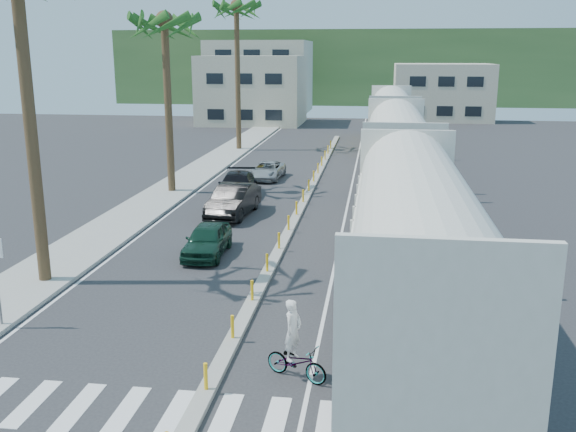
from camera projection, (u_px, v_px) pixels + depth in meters
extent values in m
plane|color=#28282B|center=(216.00, 375.00, 16.95)|extent=(140.00, 140.00, 0.00)
cube|color=gray|center=(183.00, 182.00, 42.07)|extent=(3.00, 90.00, 0.15)
cube|color=black|center=(380.00, 179.00, 43.25)|extent=(0.12, 100.00, 0.06)
cube|color=black|center=(401.00, 180.00, 43.06)|extent=(0.12, 100.00, 0.06)
cube|color=gray|center=(303.00, 203.00, 36.13)|extent=(0.45, 60.00, 0.15)
cylinder|color=yellow|center=(206.00, 376.00, 15.87)|extent=(0.10, 0.10, 0.70)
cylinder|color=yellow|center=(232.00, 327.00, 18.75)|extent=(0.10, 0.10, 0.70)
cylinder|color=yellow|center=(252.00, 290.00, 21.63)|extent=(0.10, 0.10, 0.70)
cylinder|color=yellow|center=(267.00, 262.00, 24.51)|extent=(0.10, 0.10, 0.70)
cylinder|color=yellow|center=(279.00, 240.00, 27.39)|extent=(0.10, 0.10, 0.70)
cylinder|color=yellow|center=(289.00, 223.00, 30.27)|extent=(0.10, 0.10, 0.70)
cylinder|color=yellow|center=(296.00, 208.00, 33.15)|extent=(0.10, 0.10, 0.70)
cylinder|color=yellow|center=(303.00, 196.00, 36.03)|extent=(0.10, 0.10, 0.70)
cylinder|color=yellow|center=(309.00, 185.00, 38.91)|extent=(0.10, 0.10, 0.70)
cylinder|color=yellow|center=(314.00, 176.00, 41.79)|extent=(0.10, 0.10, 0.70)
cylinder|color=yellow|center=(318.00, 168.00, 44.67)|extent=(0.10, 0.10, 0.70)
cylinder|color=yellow|center=(322.00, 161.00, 47.55)|extent=(0.10, 0.10, 0.70)
cylinder|color=yellow|center=(325.00, 155.00, 50.43)|extent=(0.10, 0.10, 0.70)
cylinder|color=yellow|center=(328.00, 150.00, 53.31)|extent=(0.10, 0.10, 0.70)
cylinder|color=yellow|center=(331.00, 145.00, 56.19)|extent=(0.10, 0.10, 0.70)
cube|color=silver|center=(195.00, 416.00, 15.03)|extent=(14.00, 2.20, 0.01)
cube|color=silver|center=(209.00, 184.00, 41.86)|extent=(0.12, 90.00, 0.01)
cube|color=silver|center=(351.00, 188.00, 40.62)|extent=(0.12, 90.00, 0.01)
cube|color=beige|center=(413.00, 290.00, 15.51)|extent=(3.00, 12.88, 3.40)
cylinder|color=beige|center=(417.00, 222.00, 15.09)|extent=(2.90, 12.58, 2.90)
cube|color=black|center=(409.00, 373.00, 16.05)|extent=(2.60, 12.88, 1.00)
cube|color=beige|center=(397.00, 176.00, 29.91)|extent=(3.00, 12.88, 3.40)
cylinder|color=beige|center=(399.00, 140.00, 29.49)|extent=(2.90, 12.58, 2.90)
cube|color=black|center=(395.00, 222.00, 30.45)|extent=(2.60, 12.88, 1.00)
cube|color=beige|center=(392.00, 136.00, 44.31)|extent=(3.00, 12.88, 3.40)
cylinder|color=beige|center=(392.00, 111.00, 43.89)|extent=(2.90, 12.58, 2.90)
cube|color=black|center=(390.00, 168.00, 44.85)|extent=(2.60, 12.88, 1.00)
cube|color=#4C4C4F|center=(388.00, 133.00, 60.07)|extent=(3.00, 17.00, 0.50)
cube|color=gold|center=(389.00, 117.00, 58.73)|extent=(2.70, 12.24, 2.60)
cube|color=gold|center=(388.00, 108.00, 65.16)|extent=(3.00, 3.74, 3.20)
cube|color=black|center=(388.00, 139.00, 60.22)|extent=(2.60, 13.60, 0.90)
cylinder|color=brown|center=(31.00, 135.00, 22.43)|extent=(0.44, 0.44, 11.00)
cylinder|color=brown|center=(168.00, 110.00, 37.95)|extent=(0.44, 0.44, 10.00)
sphere|color=#21581B|center=(164.00, 19.00, 36.68)|extent=(3.20, 3.20, 3.20)
cylinder|color=brown|center=(238.00, 81.00, 54.94)|extent=(0.44, 0.44, 12.00)
sphere|color=#21581B|center=(236.00, 5.00, 53.43)|extent=(3.20, 3.20, 3.20)
cube|color=#B5AA8F|center=(253.00, 90.00, 76.96)|extent=(12.00, 10.00, 8.00)
cube|color=#B5AA8F|center=(260.00, 77.00, 92.34)|extent=(14.00, 12.00, 10.00)
cube|color=#B5AA8F|center=(442.00, 92.00, 81.69)|extent=(12.00, 10.00, 7.00)
cube|color=#385628|center=(356.00, 67.00, 111.47)|extent=(80.00, 20.00, 12.00)
imported|color=#113324|center=(207.00, 240.00, 26.88)|extent=(1.76, 4.00, 1.34)
imported|color=black|center=(233.00, 200.00, 33.44)|extent=(2.55, 5.21, 1.62)
imported|color=black|center=(237.00, 186.00, 37.56)|extent=(2.99, 5.45, 1.47)
imported|color=#ABAEB0|center=(267.00, 170.00, 43.31)|extent=(2.38, 4.41, 1.17)
imported|color=#9EA0A5|center=(297.00, 362.00, 16.67)|extent=(1.97, 2.25, 0.94)
imported|color=silver|center=(293.00, 330.00, 16.46)|extent=(0.89, 0.84, 1.63)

